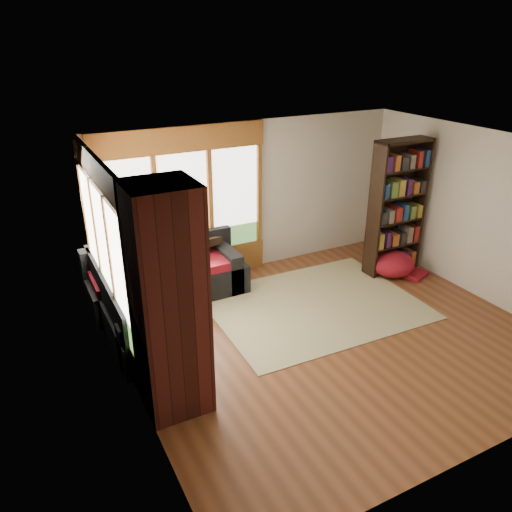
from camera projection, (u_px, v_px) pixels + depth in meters
name	position (u px, v px, depth m)	size (l,w,h in m)	color
floor	(331.00, 334.00, 7.03)	(5.50, 5.50, 0.00)	brown
ceiling	(344.00, 150.00, 5.97)	(5.50, 5.50, 0.00)	white
wall_back	(250.00, 198.00, 8.52)	(5.50, 0.04, 2.60)	silver
wall_front	(501.00, 348.00, 4.47)	(5.50, 0.04, 2.60)	silver
wall_left	(127.00, 296.00, 5.35)	(0.04, 5.00, 2.60)	silver
wall_right	(483.00, 217.00, 7.65)	(0.04, 5.00, 2.60)	silver
windows_back	(184.00, 206.00, 7.98)	(2.82, 0.10, 1.90)	#945C25
windows_left	(105.00, 252.00, 6.31)	(0.10, 2.62, 1.90)	#945C25
roller_blind	(91.00, 203.00, 6.83)	(0.03, 0.72, 0.90)	#677954
brick_chimney	(168.00, 303.00, 5.21)	(0.70, 0.70, 2.60)	#471914
sectional_sofa	(159.00, 294.00, 7.46)	(2.20, 2.20, 0.80)	black
area_rug	(315.00, 305.00, 7.76)	(3.14, 2.40, 0.01)	beige
bookshelf	(397.00, 208.00, 8.44)	(1.00, 0.33, 2.33)	black
pouf	(392.00, 263.00, 8.68)	(0.77, 0.77, 0.41)	maroon
dog_tan	(177.00, 263.00, 7.30)	(1.06, 1.05, 0.53)	brown
dog_brindle	(168.00, 287.00, 6.72)	(0.63, 0.86, 0.43)	black
throw_pillows	(155.00, 261.00, 7.40)	(1.98, 1.68, 0.45)	black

